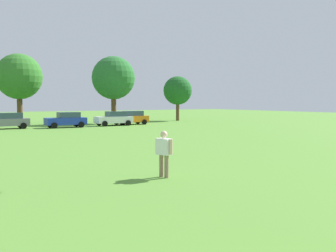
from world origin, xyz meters
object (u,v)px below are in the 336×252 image
adult_bystander (164,150)px  tree_right (113,78)px  parked_car_blue_2 (66,120)px  parked_car_gray_1 (8,121)px  tree_far_right (178,91)px  tree_center (19,77)px  parked_car_white_3 (114,118)px  parked_car_orange_4 (131,118)px

adult_bystander → tree_right: (12.08, 33.30, 4.80)m
adult_bystander → parked_car_blue_2: adult_bystander is taller
adult_bystander → parked_car_gray_1: 29.96m
tree_far_right → adult_bystander: bearing=-123.3°
tree_center → tree_far_right: tree_center is taller
parked_car_white_3 → tree_center: size_ratio=0.50×
tree_center → parked_car_white_3: bearing=-39.6°
adult_bystander → parked_car_blue_2: 29.13m
parked_car_gray_1 → parked_car_blue_2: size_ratio=1.00×
parked_car_orange_4 → tree_far_right: 11.60m
parked_car_orange_4 → tree_far_right: tree_far_right is taller
parked_car_white_3 → tree_right: size_ratio=0.50×
adult_bystander → tree_center: (1.14, 36.69, 4.79)m
parked_car_blue_2 → tree_center: tree_center is taller
parked_car_blue_2 → parked_car_gray_1: bearing=-11.4°
tree_right → parked_car_gray_1: bearing=-165.8°
adult_bystander → tree_far_right: 41.65m
parked_car_blue_2 → tree_center: size_ratio=0.50×
parked_car_gray_1 → parked_car_orange_4: size_ratio=1.00×
tree_center → tree_far_right: (21.67, -2.00, -1.43)m
adult_bystander → tree_right: size_ratio=0.20×
parked_car_blue_2 → tree_far_right: 19.51m
parked_car_gray_1 → parked_car_blue_2: 5.91m
parked_car_orange_4 → parked_car_gray_1: bearing=-0.3°
adult_bystander → parked_car_blue_2: (4.57, 28.77, -0.20)m
parked_car_gray_1 → tree_right: (13.30, 3.37, 4.99)m
parked_car_orange_4 → tree_right: tree_right is taller
parked_car_white_3 → parked_car_orange_4: same height
tree_center → parked_car_gray_1: bearing=-109.3°
tree_center → tree_far_right: size_ratio=1.32×
parked_car_orange_4 → tree_right: 6.12m
adult_bystander → parked_car_white_3: (10.34, 29.07, -0.20)m
tree_right → tree_far_right: size_ratio=1.33×
adult_bystander → parked_car_orange_4: size_ratio=0.41×
tree_right → tree_far_right: tree_right is taller
parked_car_orange_4 → tree_right: size_ratio=0.50×
parked_car_orange_4 → adult_bystander: bearing=66.6°
tree_center → tree_right: 11.45m
parked_car_blue_2 → tree_center: (-3.43, 7.92, 4.99)m
parked_car_blue_2 → tree_far_right: size_ratio=0.66×
parked_car_blue_2 → tree_center: bearing=-66.6°
parked_car_blue_2 → parked_car_orange_4: bearing=-172.6°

